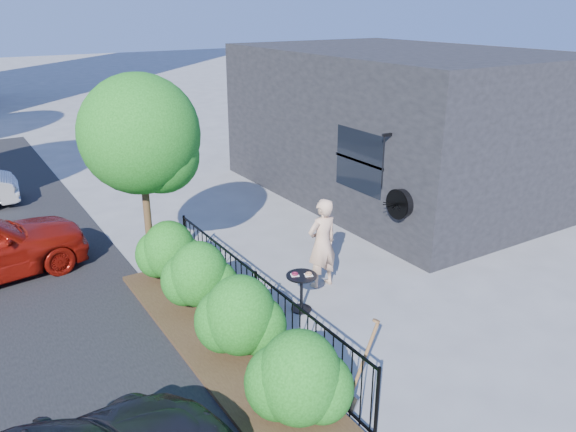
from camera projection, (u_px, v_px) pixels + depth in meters
ground at (330, 307)px, 10.09m from camera, size 120.00×120.00×0.00m
shop_building at (396, 123)px, 15.69m from camera, size 6.22×9.00×4.00m
fence at (256, 301)px, 9.15m from camera, size 0.05×6.05×1.10m
planting_bed at (219, 341)px, 8.98m from camera, size 1.30×6.00×0.08m
shrubs at (220, 301)px, 8.88m from camera, size 1.10×5.60×1.24m
patio_tree at (145, 141)px, 10.19m from camera, size 2.20×2.20×3.94m
cafe_table at (302, 286)px, 9.82m from camera, size 0.55×0.55×0.73m
woman at (322, 243)px, 10.55m from camera, size 0.66×0.46×1.77m
shovel at (361, 371)px, 7.37m from camera, size 0.49×0.17×1.32m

